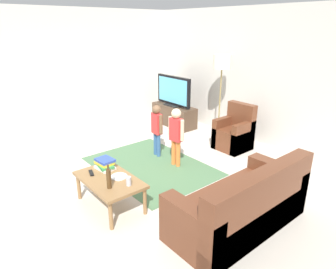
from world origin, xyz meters
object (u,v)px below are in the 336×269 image
(couch, at_px, (244,208))
(tv_stand, at_px, (174,116))
(bottle, at_px, (109,178))
(floor_lamp, at_px, (222,66))
(armchair, at_px, (235,134))
(tv_remote, at_px, (91,173))
(child_near_tv, at_px, (157,126))
(soda_can, at_px, (129,181))
(plate, at_px, (119,177))
(book_stack, at_px, (105,164))
(coffee_table, at_px, (110,182))
(tv, at_px, (173,91))
(child_center, at_px, (176,132))

(couch, bearing_deg, tv_stand, 150.87)
(bottle, bearing_deg, couch, 41.74)
(floor_lamp, bearing_deg, bottle, -71.94)
(armchair, relative_size, tv_remote, 5.29)
(child_near_tv, xyz_separation_m, soda_can, (1.26, -1.43, -0.11))
(floor_lamp, xyz_separation_m, tv_remote, (0.56, -3.26, -1.11))
(tv_stand, distance_m, child_near_tv, 1.91)
(bottle, xyz_separation_m, tv_remote, (-0.50, 0.00, -0.12))
(child_near_tv, height_order, tv_remote, child_near_tv)
(child_near_tv, relative_size, plate, 4.46)
(couch, distance_m, book_stack, 1.97)
(couch, xyz_separation_m, armchair, (-1.69, 1.96, 0.01))
(couch, bearing_deg, floor_lamp, 136.81)
(tv_stand, distance_m, couch, 4.11)
(tv_stand, relative_size, floor_lamp, 0.67)
(book_stack, bearing_deg, armchair, 88.89)
(coffee_table, xyz_separation_m, book_stack, (-0.30, 0.10, 0.12))
(tv, height_order, plate, tv)
(child_near_tv, height_order, soda_can, child_near_tv)
(couch, distance_m, bottle, 1.67)
(tv_remote, bearing_deg, coffee_table, 40.14)
(armchair, xyz_separation_m, child_near_tv, (-0.70, -1.41, 0.29))
(coffee_table, bearing_deg, plate, 67.27)
(tv_stand, relative_size, tv, 1.09)
(coffee_table, distance_m, soda_can, 0.35)
(couch, height_order, floor_lamp, floor_lamp)
(book_stack, bearing_deg, couch, 26.70)
(book_stack, bearing_deg, tv_stand, 122.61)
(floor_lamp, distance_m, book_stack, 3.26)
(tv, relative_size, tv_remote, 6.47)
(floor_lamp, distance_m, tv_remote, 3.49)
(tv_stand, height_order, couch, couch)
(floor_lamp, bearing_deg, child_near_tv, -93.62)
(couch, xyz_separation_m, bottle, (-1.23, -1.10, 0.26))
(child_near_tv, relative_size, book_stack, 3.35)
(coffee_table, bearing_deg, book_stack, 161.15)
(couch, bearing_deg, soda_can, -142.16)
(tv_stand, xyz_separation_m, floor_lamp, (1.30, 0.15, 1.30))
(book_stack, height_order, soda_can, book_stack)
(bottle, bearing_deg, tv_stand, 127.24)
(tv_stand, height_order, armchair, armchair)
(book_stack, bearing_deg, floor_lamp, 100.20)
(couch, height_order, coffee_table, couch)
(tv, bearing_deg, armchair, -0.56)
(couch, xyz_separation_m, child_center, (-1.85, 0.54, 0.33))
(child_center, relative_size, coffee_table, 1.03)
(floor_lamp, relative_size, coffee_table, 1.78)
(tv, distance_m, child_near_tv, 1.88)
(child_center, bearing_deg, book_stack, -86.13)
(couch, xyz_separation_m, plate, (-1.40, -0.86, 0.14))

